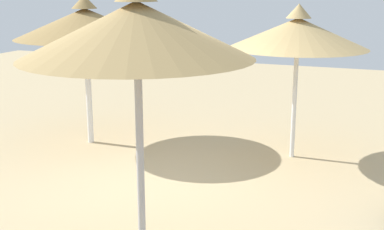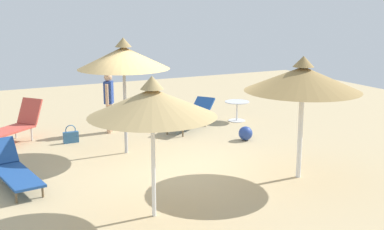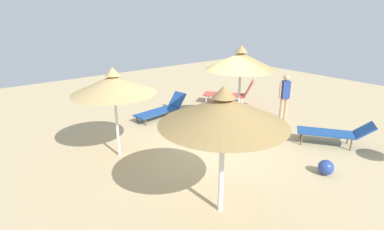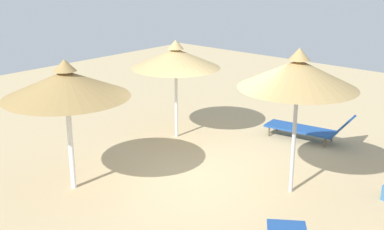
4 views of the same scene
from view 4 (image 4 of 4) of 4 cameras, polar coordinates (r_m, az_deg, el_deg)
name	(u,v)px [view 4 (image 4 of 4)]	position (r m, az deg, el deg)	size (l,w,h in m)	color
ground	(214,182)	(10.20, 2.49, -7.66)	(24.00, 24.00, 0.10)	tan
parasol_umbrella_near_right	(176,58)	(12.03, -1.86, 6.50)	(2.15, 2.15, 2.43)	white
parasol_umbrella_far_left	(298,74)	(9.12, 12.00, 4.60)	(2.17, 2.17, 2.78)	#B2B2B7
parasol_umbrella_edge	(66,84)	(9.44, -14.17, 3.43)	(2.36, 2.36, 2.54)	white
lounge_chair_center	(311,128)	(12.49, 13.38, -1.49)	(2.17, 0.88, 0.76)	#1E478C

